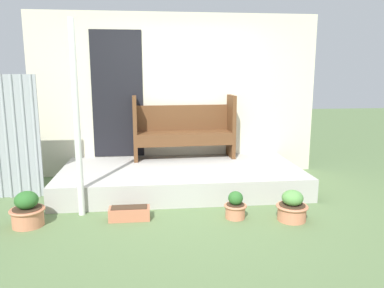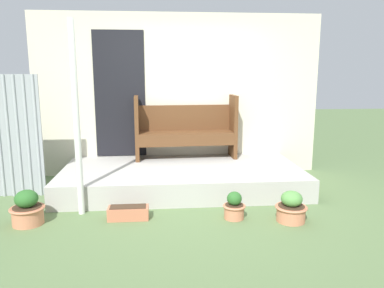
{
  "view_description": "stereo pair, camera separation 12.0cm",
  "coord_description": "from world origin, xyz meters",
  "px_view_note": "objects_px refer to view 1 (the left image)",
  "views": [
    {
      "loc": [
        -0.52,
        -4.43,
        1.68
      ],
      "look_at": [
        0.0,
        0.29,
        0.76
      ],
      "focal_mm": 35.0,
      "sensor_mm": 36.0,
      "label": 1
    },
    {
      "loc": [
        -0.41,
        -4.44,
        1.68
      ],
      "look_at": [
        0.0,
        0.29,
        0.76
      ],
      "focal_mm": 35.0,
      "sensor_mm": 36.0,
      "label": 2
    }
  ],
  "objects_px": {
    "flower_pot_left": "(27,211)",
    "flower_pot_middle": "(235,206)",
    "support_post": "(77,121)",
    "planter_box_rect": "(129,213)",
    "bench": "(184,127)",
    "flower_pot_right": "(292,207)"
  },
  "relations": [
    {
      "from": "flower_pot_left",
      "to": "flower_pot_middle",
      "type": "distance_m",
      "value": 2.34
    },
    {
      "from": "support_post",
      "to": "planter_box_rect",
      "type": "bearing_deg",
      "value": -21.03
    },
    {
      "from": "support_post",
      "to": "planter_box_rect",
      "type": "relative_size",
      "value": 4.85
    },
    {
      "from": "bench",
      "to": "flower_pot_middle",
      "type": "xyz_separation_m",
      "value": [
        0.44,
        -1.82,
        -0.67
      ]
    },
    {
      "from": "flower_pot_middle",
      "to": "planter_box_rect",
      "type": "height_order",
      "value": "flower_pot_middle"
    },
    {
      "from": "flower_pot_left",
      "to": "flower_pot_right",
      "type": "distance_m",
      "value": 2.97
    },
    {
      "from": "support_post",
      "to": "flower_pot_middle",
      "type": "bearing_deg",
      "value": -9.7
    },
    {
      "from": "bench",
      "to": "flower_pot_right",
      "type": "distance_m",
      "value": 2.33
    },
    {
      "from": "support_post",
      "to": "flower_pot_middle",
      "type": "distance_m",
      "value": 2.08
    },
    {
      "from": "bench",
      "to": "flower_pot_left",
      "type": "xyz_separation_m",
      "value": [
        -1.9,
        -1.79,
        -0.64
      ]
    },
    {
      "from": "support_post",
      "to": "planter_box_rect",
      "type": "distance_m",
      "value": 1.22
    },
    {
      "from": "flower_pot_middle",
      "to": "flower_pot_right",
      "type": "distance_m",
      "value": 0.65
    },
    {
      "from": "flower_pot_left",
      "to": "flower_pot_middle",
      "type": "xyz_separation_m",
      "value": [
        2.34,
        -0.03,
        -0.03
      ]
    },
    {
      "from": "bench",
      "to": "flower_pot_right",
      "type": "relative_size",
      "value": 4.4
    },
    {
      "from": "bench",
      "to": "planter_box_rect",
      "type": "distance_m",
      "value": 2.04
    },
    {
      "from": "flower_pot_middle",
      "to": "flower_pot_right",
      "type": "xyz_separation_m",
      "value": [
        0.63,
        -0.14,
        0.01
      ]
    },
    {
      "from": "support_post",
      "to": "bench",
      "type": "distance_m",
      "value": 2.06
    },
    {
      "from": "support_post",
      "to": "bench",
      "type": "relative_size",
      "value": 1.4
    },
    {
      "from": "support_post",
      "to": "flower_pot_left",
      "type": "height_order",
      "value": "support_post"
    },
    {
      "from": "support_post",
      "to": "flower_pot_right",
      "type": "relative_size",
      "value": 6.19
    },
    {
      "from": "flower_pot_middle",
      "to": "bench",
      "type": "bearing_deg",
      "value": 103.49
    },
    {
      "from": "planter_box_rect",
      "to": "flower_pot_right",
      "type": "bearing_deg",
      "value": -6.84
    }
  ]
}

